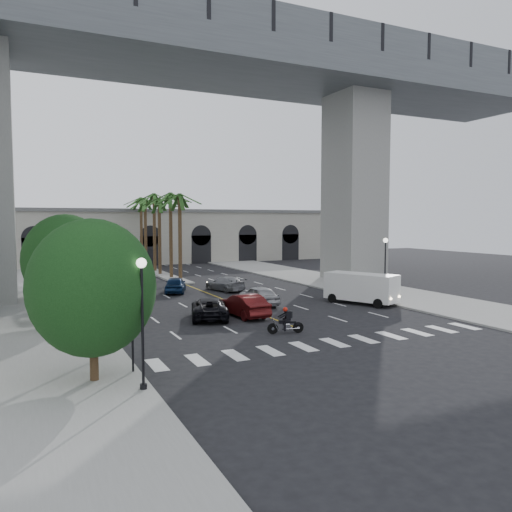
{
  "coord_description": "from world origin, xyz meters",
  "views": [
    {
      "loc": [
        -15.6,
        -24.32,
        6.82
      ],
      "look_at": [
        -1.28,
        6.0,
        4.39
      ],
      "focal_mm": 35.0,
      "sensor_mm": 36.0,
      "label": 1
    }
  ],
  "objects_px": {
    "cargo_van": "(362,287)",
    "motorcycle_rider": "(287,321)",
    "lamp_post_left_far": "(82,267)",
    "car_b": "(244,305)",
    "lamp_post_right": "(385,264)",
    "traffic_signal_near": "(132,318)",
    "pedestrian_a": "(100,318)",
    "car_c": "(209,308)",
    "car_a": "(259,295)",
    "traffic_signal_far": "(116,304)",
    "car_d": "(225,284)",
    "car_e": "(175,285)",
    "pedestrian_b": "(74,315)",
    "lamp_post_left_near": "(142,312)"
  },
  "relations": [
    {
      "from": "cargo_van",
      "to": "motorcycle_rider",
      "type": "bearing_deg",
      "value": -172.36
    },
    {
      "from": "lamp_post_left_far",
      "to": "motorcycle_rider",
      "type": "bearing_deg",
      "value": -54.87
    },
    {
      "from": "car_b",
      "to": "lamp_post_right",
      "type": "bearing_deg",
      "value": 177.26
    },
    {
      "from": "traffic_signal_near",
      "to": "pedestrian_a",
      "type": "xyz_separation_m",
      "value": [
        -0.2,
        8.53,
        -1.51
      ]
    },
    {
      "from": "lamp_post_left_far",
      "to": "pedestrian_a",
      "type": "xyz_separation_m",
      "value": [
        -0.1,
        -9.97,
        -2.22
      ]
    },
    {
      "from": "car_c",
      "to": "motorcycle_rider",
      "type": "bearing_deg",
      "value": 130.42
    },
    {
      "from": "lamp_post_left_far",
      "to": "cargo_van",
      "type": "xyz_separation_m",
      "value": [
        20.73,
        -7.65,
        -1.84
      ]
    },
    {
      "from": "car_a",
      "to": "pedestrian_a",
      "type": "bearing_deg",
      "value": 21.08
    },
    {
      "from": "traffic_signal_near",
      "to": "car_b",
      "type": "height_order",
      "value": "traffic_signal_near"
    },
    {
      "from": "cargo_van",
      "to": "traffic_signal_far",
      "type": "bearing_deg",
      "value": 173.77
    },
    {
      "from": "car_d",
      "to": "car_e",
      "type": "height_order",
      "value": "car_e"
    },
    {
      "from": "lamp_post_right",
      "to": "car_e",
      "type": "relative_size",
      "value": 1.2
    },
    {
      "from": "car_b",
      "to": "car_c",
      "type": "height_order",
      "value": "car_b"
    },
    {
      "from": "traffic_signal_far",
      "to": "car_c",
      "type": "bearing_deg",
      "value": 41.08
    },
    {
      "from": "traffic_signal_far",
      "to": "car_a",
      "type": "height_order",
      "value": "traffic_signal_far"
    },
    {
      "from": "motorcycle_rider",
      "to": "pedestrian_a",
      "type": "relative_size",
      "value": 1.29
    },
    {
      "from": "cargo_van",
      "to": "car_d",
      "type": "bearing_deg",
      "value": 97.43
    },
    {
      "from": "lamp_post_right",
      "to": "pedestrian_a",
      "type": "relative_size",
      "value": 3.15
    },
    {
      "from": "car_b",
      "to": "pedestrian_a",
      "type": "xyz_separation_m",
      "value": [
        -10.0,
        -1.53,
        0.19
      ]
    },
    {
      "from": "lamp_post_left_far",
      "to": "traffic_signal_far",
      "type": "bearing_deg",
      "value": -89.6
    },
    {
      "from": "lamp_post_right",
      "to": "cargo_van",
      "type": "distance_m",
      "value": 2.8
    },
    {
      "from": "traffic_signal_near",
      "to": "motorcycle_rider",
      "type": "bearing_deg",
      "value": 22.52
    },
    {
      "from": "car_e",
      "to": "pedestrian_b",
      "type": "relative_size",
      "value": 2.37
    },
    {
      "from": "pedestrian_a",
      "to": "lamp_post_left_near",
      "type": "bearing_deg",
      "value": -77.61
    },
    {
      "from": "traffic_signal_near",
      "to": "car_a",
      "type": "relative_size",
      "value": 0.79
    },
    {
      "from": "car_c",
      "to": "pedestrian_b",
      "type": "relative_size",
      "value": 2.75
    },
    {
      "from": "lamp_post_left_far",
      "to": "lamp_post_right",
      "type": "height_order",
      "value": "same"
    },
    {
      "from": "traffic_signal_far",
      "to": "car_a",
      "type": "relative_size",
      "value": 0.79
    },
    {
      "from": "car_d",
      "to": "pedestrian_b",
      "type": "height_order",
      "value": "pedestrian_b"
    },
    {
      "from": "motorcycle_rider",
      "to": "car_b",
      "type": "height_order",
      "value": "car_b"
    },
    {
      "from": "car_e",
      "to": "car_a",
      "type": "bearing_deg",
      "value": 134.08
    },
    {
      "from": "traffic_signal_near",
      "to": "car_d",
      "type": "bearing_deg",
      "value": 59.37
    },
    {
      "from": "motorcycle_rider",
      "to": "car_b",
      "type": "bearing_deg",
      "value": 106.13
    },
    {
      "from": "traffic_signal_far",
      "to": "car_c",
      "type": "xyz_separation_m",
      "value": [
        7.33,
        6.39,
        -1.79
      ]
    },
    {
      "from": "motorcycle_rider",
      "to": "car_a",
      "type": "relative_size",
      "value": 0.48
    },
    {
      "from": "traffic_signal_far",
      "to": "car_d",
      "type": "bearing_deg",
      "value": 54.25
    },
    {
      "from": "lamp_post_right",
      "to": "pedestrian_a",
      "type": "height_order",
      "value": "lamp_post_right"
    },
    {
      "from": "lamp_post_left_far",
      "to": "car_e",
      "type": "height_order",
      "value": "lamp_post_left_far"
    },
    {
      "from": "lamp_post_left_near",
      "to": "pedestrian_b",
      "type": "relative_size",
      "value": 2.83
    },
    {
      "from": "traffic_signal_near",
      "to": "pedestrian_b",
      "type": "relative_size",
      "value": 1.93
    },
    {
      "from": "lamp_post_left_far",
      "to": "traffic_signal_far",
      "type": "distance_m",
      "value": 14.52
    },
    {
      "from": "car_c",
      "to": "car_e",
      "type": "distance_m",
      "value": 13.05
    },
    {
      "from": "motorcycle_rider",
      "to": "car_d",
      "type": "height_order",
      "value": "motorcycle_rider"
    },
    {
      "from": "lamp_post_right",
      "to": "car_a",
      "type": "height_order",
      "value": "lamp_post_right"
    },
    {
      "from": "motorcycle_rider",
      "to": "pedestrian_a",
      "type": "height_order",
      "value": "pedestrian_a"
    },
    {
      "from": "motorcycle_rider",
      "to": "car_e",
      "type": "bearing_deg",
      "value": 108.17
    },
    {
      "from": "car_c",
      "to": "cargo_van",
      "type": "xyz_separation_m",
      "value": [
        13.29,
        0.46,
        0.66
      ]
    },
    {
      "from": "car_e",
      "to": "pedestrian_a",
      "type": "relative_size",
      "value": 2.63
    },
    {
      "from": "car_b",
      "to": "traffic_signal_far",
      "type": "bearing_deg",
      "value": 27.02
    },
    {
      "from": "lamp_post_left_far",
      "to": "pedestrian_a",
      "type": "height_order",
      "value": "lamp_post_left_far"
    }
  ]
}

